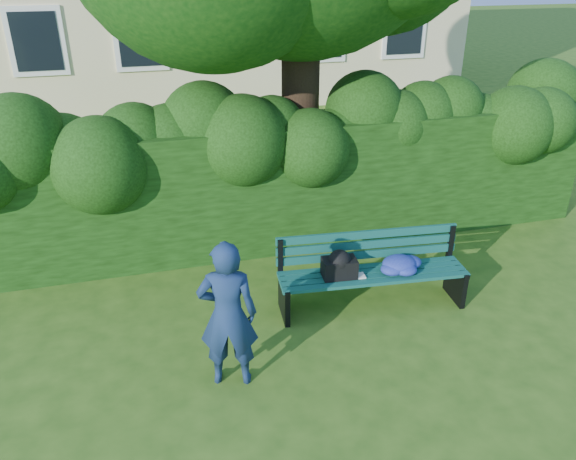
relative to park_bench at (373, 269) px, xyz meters
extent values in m
plane|color=#2D5215|center=(-0.94, -0.21, -0.50)|extent=(80.00, 80.00, 0.00)
cube|color=white|center=(-4.54, 9.77, 1.50)|extent=(1.30, 0.08, 1.60)
cube|color=black|center=(-4.54, 9.73, 1.50)|extent=(1.05, 0.04, 1.35)
cube|color=white|center=(-2.14, 9.77, 1.50)|extent=(1.30, 0.08, 1.60)
cube|color=black|center=(-2.14, 9.73, 1.50)|extent=(1.05, 0.04, 1.35)
cube|color=white|center=(0.26, 9.77, 1.50)|extent=(1.30, 0.08, 1.60)
cube|color=black|center=(0.26, 9.73, 1.50)|extent=(1.05, 0.04, 1.35)
cube|color=white|center=(2.66, 9.77, 1.50)|extent=(1.30, 0.08, 1.60)
cube|color=black|center=(2.66, 9.73, 1.50)|extent=(1.05, 0.04, 1.35)
cube|color=white|center=(5.06, 9.77, 1.50)|extent=(1.30, 0.08, 1.60)
cube|color=black|center=(5.06, 9.73, 1.50)|extent=(1.05, 0.04, 1.35)
cube|color=black|center=(-0.94, 1.99, 0.40)|extent=(10.00, 1.00, 1.80)
cylinder|color=black|center=(-0.23, 2.30, 1.73)|extent=(0.53, 0.53, 4.46)
cube|color=#0D4344|center=(-0.03, -0.22, -0.05)|extent=(2.24, 0.31, 0.04)
cube|color=#0D4344|center=(-0.02, -0.11, -0.05)|extent=(2.24, 0.31, 0.04)
cube|color=#0D4344|center=(-0.01, 0.01, -0.05)|extent=(2.24, 0.31, 0.04)
cube|color=#0D4344|center=(0.00, 0.13, -0.05)|extent=(2.24, 0.31, 0.04)
cube|color=#0D4344|center=(0.01, 0.21, 0.08)|extent=(2.23, 0.25, 0.10)
cube|color=#0D4344|center=(0.01, 0.22, 0.21)|extent=(2.23, 0.25, 0.10)
cube|color=#0D4344|center=(0.01, 0.23, 0.34)|extent=(2.23, 0.25, 0.10)
cube|color=black|center=(-1.08, 0.06, -0.28)|extent=(0.11, 0.50, 0.44)
cube|color=black|center=(-1.06, 0.31, 0.15)|extent=(0.07, 0.07, 0.45)
cube|color=black|center=(-1.09, 0.01, -0.06)|extent=(0.10, 0.42, 0.05)
cube|color=black|center=(1.05, -0.15, -0.28)|extent=(0.11, 0.50, 0.44)
cube|color=black|center=(1.07, 0.11, 0.15)|extent=(0.07, 0.07, 0.45)
cube|color=black|center=(1.04, -0.20, -0.06)|extent=(0.10, 0.42, 0.05)
cube|color=white|center=(-0.23, -0.08, -0.02)|extent=(0.19, 0.15, 0.02)
cube|color=black|center=(-0.43, -0.01, 0.08)|extent=(0.42, 0.28, 0.22)
imported|color=navy|center=(-1.89, -0.88, 0.28)|extent=(0.64, 0.49, 1.55)
camera|label=1|loc=(-2.52, -5.28, 3.33)|focal=35.00mm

